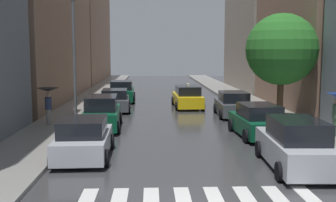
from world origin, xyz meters
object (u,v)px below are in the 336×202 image
parked_car_left_nearest (84,139)px  lamp_post_left (74,50)px  parked_car_left_second (102,113)px  parked_car_right_second (258,121)px  parked_car_left_fourth (122,92)px  parked_car_left_third (115,101)px  taxi_midroad (187,97)px  pedestrian_by_kerb (48,96)px  parked_car_right_nearest (295,145)px  street_tree_right (282,50)px  parked_car_right_third (233,105)px

parked_car_left_nearest → lamp_post_left: bearing=11.5°
parked_car_left_second → lamp_post_left: size_ratio=0.66×
parked_car_left_second → parked_car_right_second: 8.18m
parked_car_left_fourth → parked_car_right_second: 16.18m
parked_car_left_third → taxi_midroad: (5.22, 1.53, 0.04)m
parked_car_left_third → taxi_midroad: taxi_midroad is taller
parked_car_left_fourth → pedestrian_by_kerb: bearing=162.8°
parked_car_left_second → parked_car_left_fourth: parked_car_left_second is taller
parked_car_right_nearest → street_tree_right: (2.36, 9.09, 3.41)m
parked_car_right_third → parked_car_right_second: bearing=-179.0°
parked_car_right_nearest → pedestrian_by_kerb: 13.64m
parked_car_left_third → parked_car_left_fourth: (0.11, 5.36, 0.09)m
parked_car_right_nearest → taxi_midroad: 16.08m
pedestrian_by_kerb → street_tree_right: bearing=39.6°
parked_car_left_nearest → parked_car_left_second: parked_car_left_second is taller
parked_car_right_second → parked_car_right_third: parked_car_right_second is taller
taxi_midroad → parked_car_right_third: bearing=-150.7°
pedestrian_by_kerb → lamp_post_left: size_ratio=0.29×
parked_car_left_second → street_tree_right: size_ratio=0.75×
parked_car_left_second → taxi_midroad: 9.68m
pedestrian_by_kerb → taxi_midroad: bearing=78.6°
pedestrian_by_kerb → parked_car_left_nearest: bearing=-29.1°
parked_car_left_fourth → lamp_post_left: (-1.80, -10.94, 3.38)m
parked_car_left_nearest → street_tree_right: 12.91m
parked_car_left_fourth → taxi_midroad: taxi_midroad is taller
parked_car_right_nearest → parked_car_right_second: size_ratio=1.09×
parked_car_left_fourth → taxi_midroad: (5.12, -3.83, -0.05)m
parked_car_right_nearest → pedestrian_by_kerb: bearing=54.5°
parked_car_left_second → lamp_post_left: 3.83m
parked_car_left_nearest → taxi_midroad: (5.32, 14.11, 0.02)m
parked_car_right_second → pedestrian_by_kerb: size_ratio=2.13×
parked_car_right_nearest → parked_car_right_third: (0.18, 11.70, -0.09)m
street_tree_right → lamp_post_left: (-11.65, -0.30, -0.06)m
parked_car_left_nearest → parked_car_left_third: bearing=-1.8°
parked_car_left_second → pedestrian_by_kerb: (-2.98, 0.60, 0.86)m
parked_car_left_second → parked_car_left_fourth: (0.22, 11.91, -0.02)m
parked_car_left_third → street_tree_right: 11.80m
parked_car_right_third → parked_car_left_third: bearing=72.6°
taxi_midroad → parked_car_right_second: bearing=-168.6°
parked_car_left_nearest → parked_car_left_fourth: (0.20, 17.94, 0.07)m
parked_car_right_third → parked_car_left_nearest: bearing=143.1°
parked_car_left_fourth → parked_car_right_second: (7.61, -14.28, -0.06)m
parked_car_left_second → parked_car_left_fourth: size_ratio=1.01×
parked_car_right_second → lamp_post_left: lamp_post_left is taller
parked_car_right_third → taxi_midroad: taxi_midroad is taller
parked_car_right_nearest → parked_car_left_second: bearing=47.3°
parked_car_left_third → parked_car_right_third: 8.22m
parked_car_left_third → street_tree_right: street_tree_right is taller
parked_car_right_second → parked_car_right_third: (0.06, 6.24, -0.01)m
parked_car_left_second → parked_car_right_second: (7.82, -2.37, -0.08)m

